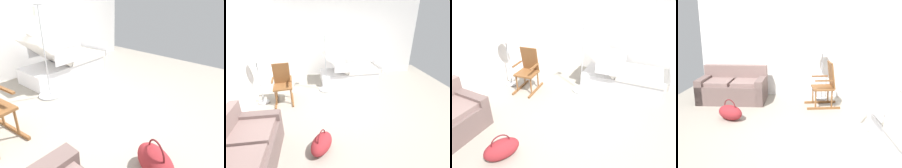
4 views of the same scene
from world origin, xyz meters
TOP-DOWN VIEW (x-y plane):
  - ground_plane at (0.00, 0.00)m, footprint 6.66×6.66m
  - side_wall at (2.61, 0.00)m, footprint 0.10×5.53m
  - hospital_bed at (1.84, -0.17)m, footprint 1.13×2.13m
  - duffel_bag at (-1.36, 0.87)m, footprint 0.64×0.53m
  - iv_pole at (1.15, 0.67)m, footprint 0.44×0.44m

SIDE VIEW (x-z plane):
  - ground_plane at x=0.00m, z-range 0.00..0.00m
  - duffel_bag at x=-1.36m, z-range -0.06..0.37m
  - iv_pole at x=1.15m, z-range -0.59..1.09m
  - hospital_bed at x=1.84m, z-range -0.28..0.92m
  - side_wall at x=2.61m, z-range 0.00..2.70m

